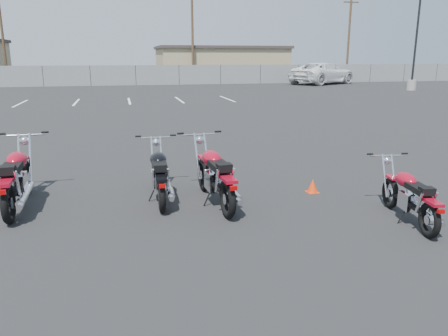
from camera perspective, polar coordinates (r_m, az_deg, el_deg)
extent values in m
plane|color=black|center=(7.31, -0.45, -6.17)|extent=(120.00, 120.00, 0.00)
torus|color=black|center=(9.16, -24.50, -1.06)|extent=(0.14, 0.67, 0.67)
cylinder|color=silver|center=(9.16, -24.50, -1.06)|extent=(0.12, 0.18, 0.18)
torus|color=black|center=(7.64, -26.36, -4.16)|extent=(0.14, 0.67, 0.67)
cylinder|color=silver|center=(7.64, -26.36, -4.16)|extent=(0.12, 0.18, 0.18)
cube|color=black|center=(8.38, -25.37, -2.18)|extent=(0.14, 1.17, 0.07)
cube|color=silver|center=(8.31, -25.49, -1.85)|extent=(0.32, 0.43, 0.33)
cylinder|color=silver|center=(8.26, -25.64, -0.52)|extent=(0.23, 0.28, 0.29)
ellipsoid|color=maroon|center=(8.47, -25.45, 0.92)|extent=(0.36, 0.65, 0.28)
cube|color=black|center=(7.97, -26.08, -0.09)|extent=(0.31, 0.62, 0.11)
cube|color=black|center=(7.69, -26.49, -0.27)|extent=(0.25, 0.21, 0.13)
cube|color=maroon|center=(7.52, -26.68, -1.69)|extent=(0.21, 0.47, 0.06)
cube|color=maroon|center=(9.08, -24.72, 1.06)|extent=(0.15, 0.38, 0.04)
cylinder|color=silver|center=(7.69, -25.39, -1.77)|extent=(0.06, 0.21, 0.44)
cylinder|color=silver|center=(8.05, -24.49, -3.22)|extent=(0.13, 1.22, 0.14)
cylinder|color=silver|center=(7.71, -24.91, -3.83)|extent=(0.14, 0.40, 0.15)
cylinder|color=silver|center=(9.19, -23.99, 1.32)|extent=(0.06, 0.44, 0.87)
cylinder|color=silver|center=(9.22, -25.21, 1.24)|extent=(0.06, 0.44, 0.87)
sphere|color=silver|center=(9.32, -24.61, 3.24)|extent=(0.18, 0.18, 0.18)
cylinder|color=silver|center=(9.32, -24.66, 3.94)|extent=(0.78, 0.06, 0.03)
cylinder|color=black|center=(9.24, -22.34, 4.36)|extent=(0.13, 0.04, 0.04)
cylinder|color=black|center=(9.37, -27.05, 4.00)|extent=(0.13, 0.04, 0.04)
cylinder|color=black|center=(8.36, -26.39, -3.84)|extent=(0.17, 0.03, 0.33)
cube|color=#990505|center=(7.27, -27.05, -2.84)|extent=(0.11, 0.07, 0.07)
torus|color=black|center=(8.80, -8.65, -0.72)|extent=(0.13, 0.60, 0.60)
cylinder|color=silver|center=(8.80, -8.65, -0.72)|extent=(0.11, 0.16, 0.16)
torus|color=black|center=(7.42, -8.14, -3.56)|extent=(0.13, 0.60, 0.60)
cylinder|color=silver|center=(7.42, -8.14, -3.56)|extent=(0.11, 0.16, 0.16)
cube|color=black|center=(8.10, -8.43, -1.75)|extent=(0.14, 1.05, 0.06)
cube|color=silver|center=(8.03, -8.42, -1.44)|extent=(0.29, 0.39, 0.30)
cylinder|color=silver|center=(7.99, -8.47, -0.20)|extent=(0.21, 0.26, 0.26)
ellipsoid|color=black|center=(8.17, -8.59, 1.14)|extent=(0.33, 0.59, 0.25)
cube|color=black|center=(7.72, -8.41, 0.20)|extent=(0.28, 0.56, 0.10)
cube|color=black|center=(7.46, -8.33, 0.04)|extent=(0.23, 0.19, 0.12)
cube|color=black|center=(7.31, -8.22, -1.27)|extent=(0.20, 0.42, 0.05)
cube|color=black|center=(8.73, -8.73, 1.27)|extent=(0.14, 0.34, 0.04)
cylinder|color=silver|center=(7.50, -7.36, -1.36)|extent=(0.06, 0.18, 0.39)
cylinder|color=silver|center=(7.49, -9.18, -1.45)|extent=(0.06, 0.18, 0.39)
cylinder|color=silver|center=(7.83, -7.14, -2.71)|extent=(0.13, 1.10, 0.13)
cylinder|color=silver|center=(7.53, -6.97, -3.26)|extent=(0.13, 0.36, 0.13)
cylinder|color=silver|center=(8.84, -8.18, 1.50)|extent=(0.06, 0.40, 0.78)
cylinder|color=silver|center=(8.84, -9.34, 1.45)|extent=(0.06, 0.40, 0.78)
sphere|color=silver|center=(8.94, -8.87, 3.31)|extent=(0.17, 0.17, 0.16)
cylinder|color=silver|center=(8.95, -8.90, 3.96)|extent=(0.70, 0.06, 0.03)
cylinder|color=black|center=(8.94, -6.67, 4.28)|extent=(0.12, 0.04, 0.04)
cylinder|color=black|center=(8.91, -11.15, 4.08)|extent=(0.12, 0.04, 0.04)
cylinder|color=black|center=(8.05, -9.33, -3.28)|extent=(0.16, 0.03, 0.30)
cube|color=#990505|center=(7.08, -8.08, -2.33)|extent=(0.10, 0.06, 0.06)
torus|color=black|center=(8.53, -2.67, -0.86)|extent=(0.16, 0.66, 0.65)
cylinder|color=silver|center=(8.53, -2.67, -0.86)|extent=(0.12, 0.18, 0.17)
torus|color=black|center=(7.08, 0.47, -4.06)|extent=(0.16, 0.66, 0.65)
cylinder|color=silver|center=(7.08, 0.47, -4.06)|extent=(0.12, 0.18, 0.17)
cube|color=black|center=(7.79, -1.25, -2.00)|extent=(0.18, 1.15, 0.07)
cube|color=silver|center=(7.72, -1.14, -1.65)|extent=(0.33, 0.43, 0.33)
cylinder|color=silver|center=(7.67, -1.15, -0.24)|extent=(0.23, 0.28, 0.29)
ellipsoid|color=maroon|center=(7.86, -1.65, 1.27)|extent=(0.37, 0.65, 0.28)
cube|color=black|center=(7.38, -0.59, 0.23)|extent=(0.32, 0.61, 0.11)
cube|color=black|center=(7.12, 0.03, 0.06)|extent=(0.25, 0.21, 0.13)
cube|color=maroon|center=(6.96, 0.53, -1.44)|extent=(0.22, 0.47, 0.05)
cube|color=maroon|center=(8.45, -2.70, 1.38)|extent=(0.16, 0.38, 0.04)
cylinder|color=silver|center=(7.18, 1.08, -1.52)|extent=(0.07, 0.20, 0.43)
cylinder|color=silver|center=(7.11, -0.92, -1.68)|extent=(0.07, 0.20, 0.43)
cylinder|color=silver|center=(7.55, 0.69, -3.04)|extent=(0.17, 1.20, 0.14)
cylinder|color=silver|center=(7.23, 1.52, -3.66)|extent=(0.15, 0.39, 0.14)
cylinder|color=silver|center=(8.59, -2.28, 1.65)|extent=(0.07, 0.44, 0.86)
cylinder|color=silver|center=(8.55, -3.55, 1.56)|extent=(0.07, 0.44, 0.86)
sphere|color=silver|center=(8.68, -3.21, 3.67)|extent=(0.18, 0.18, 0.17)
cylinder|color=silver|center=(8.68, -3.26, 4.40)|extent=(0.76, 0.08, 0.03)
cylinder|color=black|center=(8.75, -0.80, 4.79)|extent=(0.13, 0.05, 0.04)
cylinder|color=black|center=(8.57, -5.71, 4.52)|extent=(0.13, 0.05, 0.04)
cylinder|color=black|center=(7.71, -2.11, -3.78)|extent=(0.17, 0.04, 0.33)
cube|color=#990505|center=(6.72, 1.25, -2.65)|extent=(0.11, 0.07, 0.07)
torus|color=black|center=(8.10, 20.89, -3.07)|extent=(0.18, 0.54, 0.54)
cylinder|color=silver|center=(8.10, 20.89, -3.07)|extent=(0.11, 0.16, 0.14)
torus|color=black|center=(7.01, 25.25, -6.17)|extent=(0.18, 0.54, 0.54)
cylinder|color=silver|center=(7.01, 25.25, -6.17)|extent=(0.11, 0.16, 0.14)
cube|color=black|center=(7.54, 22.94, -4.25)|extent=(0.24, 0.94, 0.05)
cube|color=silver|center=(7.49, 23.13, -3.97)|extent=(0.30, 0.38, 0.27)
cylinder|color=silver|center=(7.44, 23.25, -2.80)|extent=(0.21, 0.25, 0.24)
ellipsoid|color=maroon|center=(7.58, 22.65, -1.44)|extent=(0.35, 0.55, 0.23)
cube|color=black|center=(7.22, 24.12, -2.49)|extent=(0.31, 0.52, 0.09)
cube|color=black|center=(7.03, 24.99, -2.73)|extent=(0.22, 0.19, 0.11)
cube|color=maroon|center=(6.91, 25.57, -4.03)|extent=(0.22, 0.40, 0.04)
cube|color=maroon|center=(8.03, 21.07, -1.15)|extent=(0.16, 0.32, 0.04)
cylinder|color=silver|center=(7.11, 25.68, -4.06)|extent=(0.07, 0.17, 0.35)
cylinder|color=silver|center=(7.00, 24.16, -4.15)|extent=(0.07, 0.17, 0.35)
cylinder|color=silver|center=(7.40, 24.81, -5.23)|extent=(0.24, 0.98, 0.11)
cylinder|color=silver|center=(7.16, 25.90, -5.84)|extent=(0.16, 0.33, 0.12)
cylinder|color=silver|center=(8.15, 21.27, -0.91)|extent=(0.10, 0.36, 0.70)
cylinder|color=silver|center=(8.09, 20.24, -0.94)|extent=(0.10, 0.36, 0.70)
sphere|color=silver|center=(8.19, 20.50, 0.90)|extent=(0.16, 0.16, 0.14)
cylinder|color=silver|center=(8.19, 20.50, 1.54)|extent=(0.62, 0.13, 0.03)
cylinder|color=black|center=(8.30, 22.54, 1.77)|extent=(0.11, 0.05, 0.03)
cylinder|color=black|center=(8.04, 18.54, 1.74)|extent=(0.11, 0.05, 0.03)
cylinder|color=black|center=(7.46, 22.25, -5.75)|extent=(0.14, 0.04, 0.27)
cube|color=#990505|center=(6.74, 26.47, -5.10)|extent=(0.10, 0.07, 0.05)
cone|color=red|center=(8.63, 11.50, -2.26)|extent=(0.20, 0.20, 0.26)
cube|color=red|center=(8.67, 11.46, -3.10)|extent=(0.22, 0.22, 0.01)
cylinder|color=gray|center=(37.74, 23.28, 9.92)|extent=(0.70, 0.70, 0.80)
cylinder|color=black|center=(37.78, 24.04, 17.32)|extent=(0.16, 0.16, 8.99)
cube|color=slate|center=(41.73, -11.46, 11.79)|extent=(80.00, 0.04, 1.80)
cylinder|color=black|center=(42.20, -22.57, 11.02)|extent=(0.06, 0.06, 1.80)
cylinder|color=black|center=(41.78, -17.05, 11.46)|extent=(0.06, 0.06, 1.80)
cylinder|color=black|center=(41.73, -11.46, 11.79)|extent=(0.06, 0.06, 1.80)
cylinder|color=black|center=(42.07, -5.89, 12.01)|extent=(0.06, 0.06, 1.80)
cylinder|color=black|center=(42.78, -0.45, 12.12)|extent=(0.06, 0.06, 1.80)
cylinder|color=black|center=(43.84, 4.77, 12.13)|extent=(0.06, 0.06, 1.80)
cylinder|color=black|center=(45.23, 9.70, 12.04)|extent=(0.06, 0.06, 1.80)
cylinder|color=black|center=(46.93, 14.31, 11.89)|extent=(0.06, 0.06, 1.80)
cylinder|color=black|center=(48.89, 18.56, 11.68)|extent=(0.06, 0.06, 1.80)
cylinder|color=black|center=(51.09, 22.46, 11.43)|extent=(0.06, 0.06, 1.80)
cylinder|color=black|center=(53.51, 26.02, 11.16)|extent=(0.06, 0.06, 1.80)
cube|color=tan|center=(51.97, -0.52, 13.40)|extent=(14.00, 9.00, 3.40)
cube|color=#3B3231|center=(51.97, -0.52, 15.44)|extent=(14.40, 9.40, 0.30)
cylinder|color=#412E1E|center=(47.87, -26.96, 15.18)|extent=(0.24, 0.24, 9.00)
cylinder|color=#412E1E|center=(46.33, -4.13, 16.71)|extent=(0.24, 0.24, 9.00)
cylinder|color=#412E1E|center=(53.23, 15.98, 15.91)|extent=(0.24, 0.24, 9.00)
cube|color=#412E1E|center=(53.51, 16.28, 20.07)|extent=(1.80, 0.12, 0.12)
cube|color=silver|center=(27.35, -25.04, 7.65)|extent=(0.12, 4.00, 0.01)
cube|color=silver|center=(26.91, -18.73, 8.14)|extent=(0.12, 4.00, 0.01)
cube|color=silver|center=(26.80, -12.28, 8.55)|extent=(0.12, 4.00, 0.01)
cube|color=silver|center=(27.02, -5.84, 8.84)|extent=(0.12, 4.00, 0.01)
cube|color=silver|center=(27.58, 0.43, 9.02)|extent=(0.12, 4.00, 0.01)
imported|color=white|center=(43.75, 12.82, 12.71)|extent=(7.02, 8.84, 3.15)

